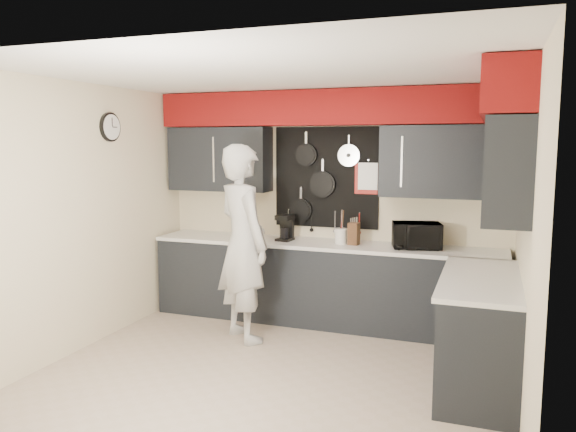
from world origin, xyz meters
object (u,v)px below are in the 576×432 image
at_px(knife_block, 354,234).
at_px(microwave, 416,236).
at_px(utensil_crock, 341,236).
at_px(coffee_maker, 286,227).
at_px(person, 243,243).

bearing_deg(knife_block, microwave, 8.98).
relative_size(utensil_crock, coffee_maker, 0.58).
height_order(knife_block, utensil_crock, knife_block).
relative_size(coffee_maker, person, 0.15).
bearing_deg(utensil_crock, microwave, 1.09).
bearing_deg(knife_block, person, -134.65).
relative_size(knife_block, coffee_maker, 0.82).
distance_m(microwave, knife_block, 0.67).
height_order(microwave, utensil_crock, microwave).
relative_size(microwave, utensil_crock, 2.86).
xyz_separation_m(microwave, knife_block, (-0.67, -0.02, -0.01)).
xyz_separation_m(microwave, coffee_maker, (-1.46, -0.01, 0.02)).
bearing_deg(microwave, person, -169.80).
distance_m(knife_block, person, 1.23).
bearing_deg(person, microwave, -117.01).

